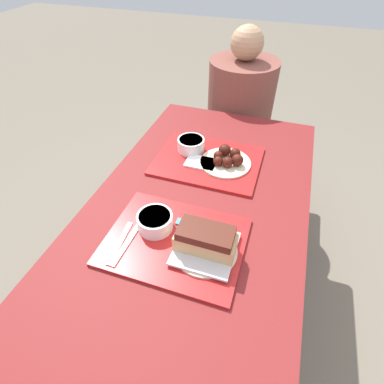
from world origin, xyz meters
name	(u,v)px	position (x,y,z in m)	size (l,w,h in m)	color
ground_plane	(196,302)	(0.00, 0.00, 0.00)	(12.00, 12.00, 0.00)	#706656
picnic_table	(197,224)	(0.00, 0.00, 0.62)	(0.77, 1.42, 0.72)	maroon
picnic_bench_far	(240,148)	(0.00, 0.93, 0.37)	(0.73, 0.28, 0.44)	maroon
tray_near	(175,241)	(-0.02, -0.19, 0.73)	(0.43, 0.33, 0.01)	red
tray_far	(208,161)	(-0.04, 0.26, 0.73)	(0.43, 0.33, 0.01)	red
bowl_coleslaw_near	(155,221)	(-0.09, -0.15, 0.76)	(0.12, 0.12, 0.05)	white
brisket_sandwich_plate	(206,242)	(0.09, -0.19, 0.78)	(0.20, 0.20, 0.10)	beige
plastic_fork_near	(120,243)	(-0.17, -0.25, 0.74)	(0.03, 0.17, 0.00)	white
plastic_knife_near	(126,244)	(-0.15, -0.25, 0.74)	(0.02, 0.17, 0.00)	white
condiment_packet	(182,222)	(-0.02, -0.11, 0.74)	(0.04, 0.03, 0.01)	teal
bowl_coleslaw_far	(191,144)	(-0.13, 0.31, 0.76)	(0.12, 0.12, 0.05)	white
wings_plate_far	(227,159)	(0.04, 0.26, 0.76)	(0.21, 0.21, 0.06)	beige
napkin_far	(201,163)	(-0.06, 0.22, 0.74)	(0.13, 0.09, 0.01)	white
person_seated_across	(241,99)	(-0.03, 0.93, 0.71)	(0.38, 0.38, 0.66)	brown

